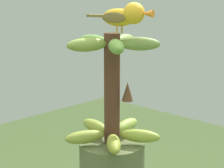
# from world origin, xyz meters

# --- Properties ---
(banana_bunch) EXTENTS (0.31, 0.31, 0.36)m
(banana_bunch) POSITION_xyz_m (0.00, 0.00, 1.51)
(banana_bunch) COLOR #4C2D1E
(banana_bunch) RESTS_ON banana_tree
(perched_bird) EXTENTS (0.22, 0.08, 0.09)m
(perched_bird) POSITION_xyz_m (0.05, 0.01, 1.74)
(perched_bird) COLOR #C68933
(perched_bird) RESTS_ON banana_bunch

